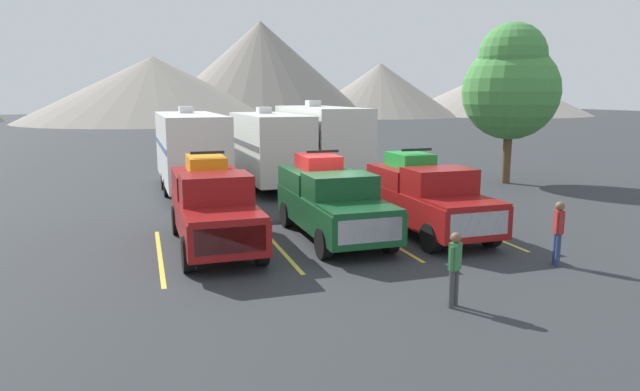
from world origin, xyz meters
TOP-DOWN VIEW (x-y plane):
  - ground_plane at (0.00, 0.00)m, footprint 240.00×240.00m
  - pickup_truck_a at (-3.33, -0.03)m, footprint 2.11×5.81m
  - pickup_truck_b at (0.19, -0.07)m, footprint 2.19×5.60m
  - pickup_truck_c at (3.17, -0.54)m, footprint 2.20×5.27m
  - lot_stripe_a at (-4.84, -0.61)m, footprint 0.12×5.50m
  - lot_stripe_b at (-1.61, -0.61)m, footprint 0.12×5.50m
  - lot_stripe_c at (1.61, -0.61)m, footprint 0.12×5.50m
  - lot_stripe_d at (4.84, -0.61)m, footprint 0.12×5.50m
  - camper_trailer_a at (-3.13, 9.35)m, footprint 2.65×9.20m
  - camper_trailer_b at (0.39, 9.14)m, footprint 2.58×7.98m
  - camper_trailer_c at (2.94, 9.53)m, footprint 2.62×8.69m
  - person_a at (4.70, -4.55)m, footprint 0.26×0.35m
  - person_b at (0.73, -6.24)m, footprint 0.31×0.27m
  - tree_a at (11.65, 7.15)m, footprint 4.54×4.54m
  - mountain_ridge at (9.59, 85.28)m, footprint 152.99×50.81m

SIDE VIEW (x-z plane):
  - ground_plane at x=0.00m, z-range 0.00..0.00m
  - lot_stripe_a at x=-4.84m, z-range 0.00..0.01m
  - lot_stripe_b at x=-1.61m, z-range 0.00..0.01m
  - lot_stripe_c at x=1.61m, z-range 0.00..0.01m
  - lot_stripe_d at x=4.84m, z-range 0.00..0.01m
  - person_b at x=0.73m, z-range 0.12..1.68m
  - person_a at x=4.70m, z-range 0.12..1.76m
  - pickup_truck_b at x=0.19m, z-range -0.13..2.43m
  - pickup_truck_c at x=3.17m, z-range -0.12..2.46m
  - pickup_truck_a at x=-3.33m, z-range -0.11..2.52m
  - camper_trailer_b at x=0.39m, z-range 0.10..3.79m
  - camper_trailer_a at x=-3.13m, z-range 0.10..3.83m
  - camper_trailer_c at x=2.94m, z-range 0.10..4.09m
  - tree_a at x=11.65m, z-range 1.00..8.57m
  - mountain_ridge at x=9.59m, z-range -2.08..15.23m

